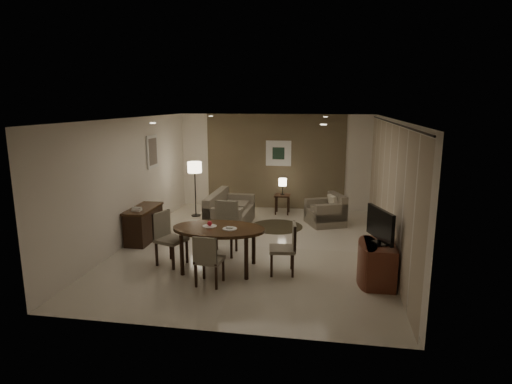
% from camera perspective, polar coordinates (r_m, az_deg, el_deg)
% --- Properties ---
extents(room_shell, '(5.50, 7.00, 2.70)m').
position_cam_1_polar(room_shell, '(9.25, 0.21, 1.47)').
color(room_shell, beige).
rests_on(room_shell, ground).
extents(taupe_accent, '(3.96, 0.03, 2.70)m').
position_cam_1_polar(taupe_accent, '(12.27, 2.56, 4.04)').
color(taupe_accent, brown).
rests_on(taupe_accent, wall_back).
extents(curtain_wall, '(0.08, 6.70, 2.58)m').
position_cam_1_polar(curtain_wall, '(8.83, 17.20, 0.22)').
color(curtain_wall, '#BEAE94').
rests_on(curtain_wall, wall_right).
extents(curtain_rod, '(0.03, 6.80, 0.03)m').
position_cam_1_polar(curtain_rod, '(8.67, 17.74, 8.79)').
color(curtain_rod, black).
rests_on(curtain_rod, wall_right).
extents(art_back_frame, '(0.72, 0.03, 0.72)m').
position_cam_1_polar(art_back_frame, '(12.20, 3.02, 5.17)').
color(art_back_frame, silver).
rests_on(art_back_frame, wall_back).
extents(art_back_canvas, '(0.34, 0.01, 0.34)m').
position_cam_1_polar(art_back_canvas, '(12.18, 3.01, 5.17)').
color(art_back_canvas, '#1B3123').
rests_on(art_back_canvas, wall_back).
extents(art_left_frame, '(0.03, 0.60, 0.80)m').
position_cam_1_polar(art_left_frame, '(10.70, -13.65, 5.26)').
color(art_left_frame, silver).
rests_on(art_left_frame, wall_left).
extents(art_left_canvas, '(0.01, 0.46, 0.64)m').
position_cam_1_polar(art_left_canvas, '(10.70, -13.58, 5.26)').
color(art_left_canvas, gray).
rests_on(art_left_canvas, wall_left).
extents(downlight_nl, '(0.10, 0.10, 0.01)m').
position_cam_1_polar(downlight_nl, '(7.37, -13.61, 8.92)').
color(downlight_nl, white).
rests_on(downlight_nl, ceiling).
extents(downlight_nr, '(0.10, 0.10, 0.01)m').
position_cam_1_polar(downlight_nr, '(6.79, 9.00, 8.88)').
color(downlight_nr, white).
rests_on(downlight_nr, ceiling).
extents(downlight_fl, '(0.10, 0.10, 0.01)m').
position_cam_1_polar(downlight_fl, '(10.77, -6.03, 10.03)').
color(downlight_fl, white).
rests_on(downlight_fl, ceiling).
extents(downlight_fr, '(0.10, 0.10, 0.01)m').
position_cam_1_polar(downlight_fr, '(10.38, 9.26, 9.87)').
color(downlight_fr, white).
rests_on(downlight_fr, ceiling).
extents(console_desk, '(0.48, 1.20, 0.75)m').
position_cam_1_polar(console_desk, '(9.81, -14.73, -4.17)').
color(console_desk, '#3F2714').
rests_on(console_desk, floor).
extents(telephone, '(0.20, 0.14, 0.09)m').
position_cam_1_polar(telephone, '(9.44, -15.60, -2.18)').
color(telephone, white).
rests_on(telephone, console_desk).
extents(tv_cabinet, '(0.48, 0.90, 0.70)m').
position_cam_1_polar(tv_cabinet, '(7.62, 16.08, -9.14)').
color(tv_cabinet, brown).
rests_on(tv_cabinet, floor).
extents(flat_tv, '(0.36, 0.85, 0.60)m').
position_cam_1_polar(flat_tv, '(7.41, 16.22, -4.29)').
color(flat_tv, black).
rests_on(flat_tv, tv_cabinet).
extents(dining_table, '(1.69, 1.06, 0.79)m').
position_cam_1_polar(dining_table, '(7.92, -4.96, -7.54)').
color(dining_table, '#3F2714').
rests_on(dining_table, floor).
extents(chair_near, '(0.47, 0.47, 0.89)m').
position_cam_1_polar(chair_near, '(7.30, -6.21, -8.89)').
color(chair_near, '#79705D').
rests_on(chair_near, floor).
extents(chair_far, '(0.52, 0.52, 1.05)m').
position_cam_1_polar(chair_far, '(8.64, -4.34, -4.95)').
color(chair_far, '#79705D').
rests_on(chair_far, floor).
extents(chair_left, '(0.62, 0.62, 1.00)m').
position_cam_1_polar(chair_left, '(8.24, -11.22, -6.18)').
color(chair_left, '#79705D').
rests_on(chair_left, floor).
extents(chair_right, '(0.51, 0.51, 0.93)m').
position_cam_1_polar(chair_right, '(7.71, 3.49, -7.53)').
color(chair_right, '#79705D').
rests_on(chair_right, floor).
extents(plate_a, '(0.26, 0.26, 0.02)m').
position_cam_1_polar(plate_a, '(7.89, -6.20, -4.56)').
color(plate_a, white).
rests_on(plate_a, dining_table).
extents(plate_b, '(0.26, 0.26, 0.02)m').
position_cam_1_polar(plate_b, '(7.70, -3.52, -4.92)').
color(plate_b, white).
rests_on(plate_b, dining_table).
extents(fruit_apple, '(0.09, 0.09, 0.09)m').
position_cam_1_polar(fruit_apple, '(7.87, -6.20, -4.19)').
color(fruit_apple, red).
rests_on(fruit_apple, plate_a).
extents(napkin, '(0.12, 0.08, 0.03)m').
position_cam_1_polar(napkin, '(7.69, -3.52, -4.76)').
color(napkin, white).
rests_on(napkin, plate_b).
extents(round_rug, '(1.28, 1.28, 0.01)m').
position_cam_1_polar(round_rug, '(10.63, 2.77, -4.61)').
color(round_rug, '#39331F').
rests_on(round_rug, floor).
extents(sofa, '(1.80, 0.91, 0.84)m').
position_cam_1_polar(sofa, '(10.55, -3.43, -2.41)').
color(sofa, '#79705D').
rests_on(sofa, floor).
extents(armchair, '(1.09, 1.12, 0.77)m').
position_cam_1_polar(armchair, '(10.86, 9.23, -2.34)').
color(armchair, '#79705D').
rests_on(armchair, floor).
extents(side_table, '(0.42, 0.42, 0.53)m').
position_cam_1_polar(side_table, '(11.81, 3.53, -1.62)').
color(side_table, black).
rests_on(side_table, floor).
extents(table_lamp, '(0.22, 0.22, 0.50)m').
position_cam_1_polar(table_lamp, '(11.70, 3.56, 0.84)').
color(table_lamp, '#FFEAC1').
rests_on(table_lamp, side_table).
extents(floor_lamp, '(0.37, 0.37, 1.48)m').
position_cam_1_polar(floor_lamp, '(11.56, -8.10, 0.37)').
color(floor_lamp, '#FFE5B7').
rests_on(floor_lamp, floor).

